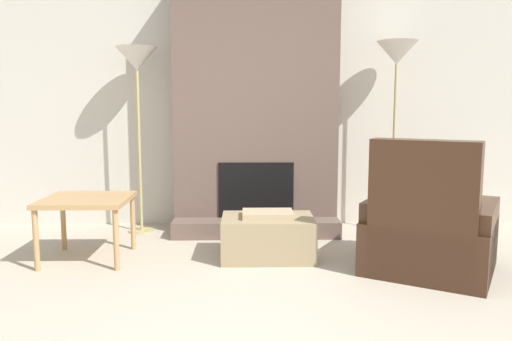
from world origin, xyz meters
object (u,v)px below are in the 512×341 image
ottoman (268,236)px  floor_lamp_right (397,62)px  side_table (87,205)px  armchair (429,235)px  floor_lamp_left (137,67)px

ottoman → floor_lamp_right: size_ratio=0.40×
floor_lamp_right → side_table: bearing=-161.8°
ottoman → armchair: (1.24, -0.40, 0.11)m
side_table → floor_lamp_right: 3.26m
ottoman → floor_lamp_right: 2.24m
ottoman → floor_lamp_left: (-1.27, 0.92, 1.49)m
armchair → floor_lamp_right: floor_lamp_right is taller
side_table → floor_lamp_left: (0.25, 0.94, 1.21)m
ottoman → floor_lamp_left: bearing=144.1°
ottoman → side_table: side_table is taller
armchair → ottoman: bearing=12.4°
side_table → floor_lamp_left: bearing=75.0°
armchair → floor_lamp_left: bearing=2.6°
side_table → floor_lamp_right: bearing=18.2°
side_table → floor_lamp_left: floor_lamp_left is taller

